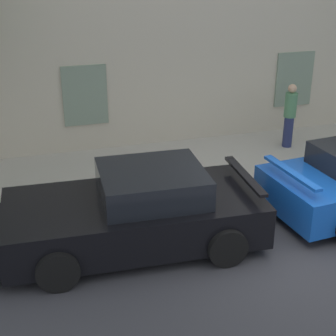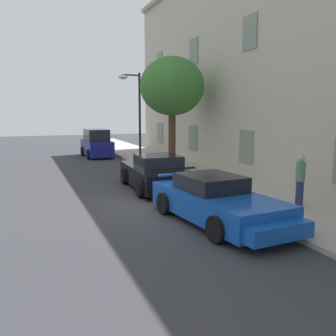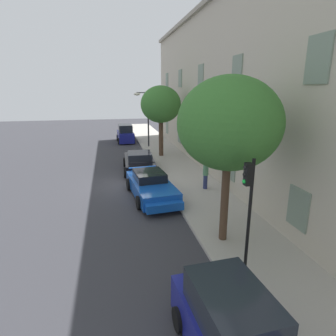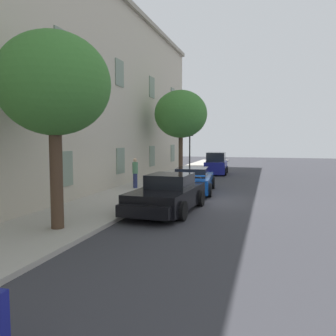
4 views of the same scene
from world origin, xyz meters
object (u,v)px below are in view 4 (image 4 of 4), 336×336
at_px(sportscar_yellow_flank, 193,181).
at_px(pedestrian_admiring, 135,172).
at_px(sportscar_red_lead, 166,196).
at_px(hatchback_distant, 216,164).
at_px(tree_midblock, 54,85).
at_px(traffic_light, 191,141).
at_px(tree_near_kerb, 181,114).

distance_m(sportscar_yellow_flank, pedestrian_admiring, 3.26).
relative_size(sportscar_red_lead, hatchback_distant, 1.38).
distance_m(sportscar_red_lead, tree_midblock, 5.94).
bearing_deg(tree_midblock, pedestrian_admiring, 6.01).
xyz_separation_m(traffic_light, pedestrian_admiring, (-7.75, 1.47, -1.68)).
distance_m(hatchback_distant, tree_near_kerb, 6.30).
distance_m(tree_near_kerb, pedestrian_admiring, 6.73).
bearing_deg(hatchback_distant, traffic_light, 148.17).
bearing_deg(hatchback_distant, sportscar_red_lead, -179.11).
relative_size(tree_midblock, pedestrian_admiring, 3.52).
distance_m(sportscar_red_lead, hatchback_distant, 15.32).
distance_m(sportscar_yellow_flank, hatchback_distant, 9.84).
height_order(sportscar_yellow_flank, traffic_light, traffic_light).
xyz_separation_m(sportscar_red_lead, hatchback_distant, (15.32, 0.24, 0.17)).
height_order(sportscar_red_lead, hatchback_distant, hatchback_distant).
xyz_separation_m(sportscar_red_lead, sportscar_yellow_flank, (5.49, 0.07, -0.03)).
relative_size(tree_near_kerb, tree_midblock, 1.03).
bearing_deg(tree_near_kerb, tree_midblock, 178.86).
bearing_deg(traffic_light, tree_near_kerb, 173.70).
bearing_deg(tree_midblock, hatchback_distant, -6.24).
distance_m(sportscar_red_lead, tree_near_kerb, 11.50).
height_order(hatchback_distant, tree_near_kerb, tree_near_kerb).
bearing_deg(hatchback_distant, pedestrian_admiring, 163.53).
bearing_deg(traffic_light, pedestrian_admiring, 169.28).
height_order(sportscar_yellow_flank, tree_near_kerb, tree_near_kerb).
bearing_deg(pedestrian_admiring, traffic_light, -10.72).
height_order(tree_midblock, pedestrian_admiring, tree_midblock).
relative_size(traffic_light, pedestrian_admiring, 2.23).
xyz_separation_m(tree_midblock, pedestrian_admiring, (8.92, 0.94, -3.46)).
distance_m(hatchback_distant, tree_midblock, 19.66).
bearing_deg(tree_near_kerb, pedestrian_admiring, 167.58).
bearing_deg(tree_midblock, sportscar_red_lead, -31.09).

